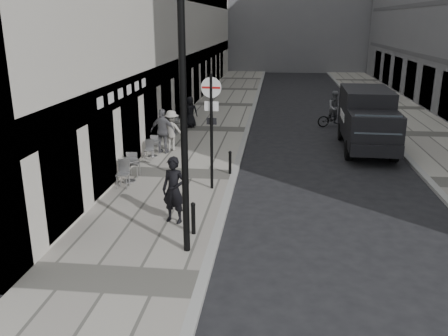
{
  "coord_description": "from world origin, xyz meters",
  "views": [
    {
      "loc": [
        1.48,
        -6.19,
        5.54
      ],
      "look_at": [
        0.01,
        7.04,
        1.4
      ],
      "focal_mm": 38.0,
      "sensor_mm": 36.0,
      "label": 1
    }
  ],
  "objects_px": {
    "lamppost": "(183,109)",
    "cyclist": "(335,113)",
    "sign_post": "(211,117)",
    "walking_man": "(174,190)",
    "panel_van": "(367,117)"
  },
  "relations": [
    {
      "from": "walking_man",
      "to": "panel_van",
      "type": "bearing_deg",
      "value": 69.95
    },
    {
      "from": "panel_van",
      "to": "sign_post",
      "type": "bearing_deg",
      "value": -132.05
    },
    {
      "from": "lamppost",
      "to": "cyclist",
      "type": "distance_m",
      "value": 16.58
    },
    {
      "from": "walking_man",
      "to": "cyclist",
      "type": "bearing_deg",
      "value": 83.11
    },
    {
      "from": "sign_post",
      "to": "cyclist",
      "type": "relative_size",
      "value": 1.95
    },
    {
      "from": "lamppost",
      "to": "cyclist",
      "type": "bearing_deg",
      "value": 71.29
    },
    {
      "from": "sign_post",
      "to": "panel_van",
      "type": "xyz_separation_m",
      "value": [
        6.11,
        6.33,
        -1.1
      ]
    },
    {
      "from": "walking_man",
      "to": "sign_post",
      "type": "bearing_deg",
      "value": 93.3
    },
    {
      "from": "walking_man",
      "to": "sign_post",
      "type": "height_order",
      "value": "sign_post"
    },
    {
      "from": "lamppost",
      "to": "cyclist",
      "type": "xyz_separation_m",
      "value": [
        5.24,
        15.46,
        -2.87
      ]
    },
    {
      "from": "sign_post",
      "to": "cyclist",
      "type": "bearing_deg",
      "value": 69.5
    },
    {
      "from": "walking_man",
      "to": "cyclist",
      "type": "height_order",
      "value": "walking_man"
    },
    {
      "from": "walking_man",
      "to": "lamppost",
      "type": "xyz_separation_m",
      "value": [
        0.67,
        -1.68,
        2.58
      ]
    },
    {
      "from": "walking_man",
      "to": "panel_van",
      "type": "xyz_separation_m",
      "value": [
        6.78,
        9.21,
        0.41
      ]
    },
    {
      "from": "panel_van",
      "to": "lamppost",
      "type": "bearing_deg",
      "value": -117.32
    }
  ]
}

